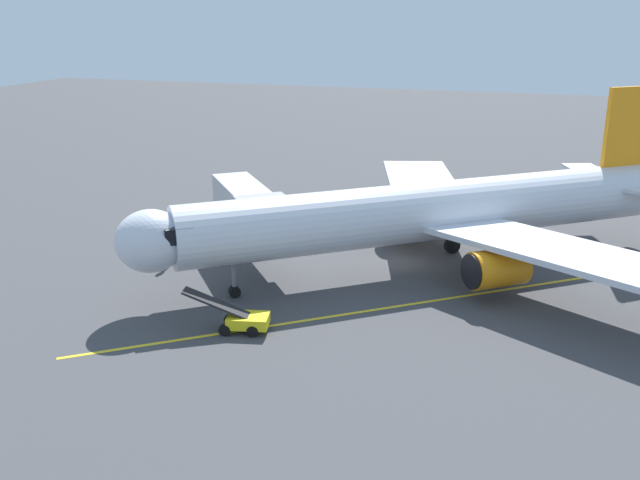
{
  "coord_description": "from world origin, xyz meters",
  "views": [
    {
      "loc": [
        -8.52,
        44.68,
        16.52
      ],
      "look_at": [
        4.31,
        5.31,
        3.0
      ],
      "focal_mm": 39.69,
      "sensor_mm": 36.0,
      "label": 1
    }
  ],
  "objects_px": {
    "jet_bridge": "(250,211)",
    "belt_loader_near_nose": "(243,319)",
    "airplane": "(439,212)",
    "ground_crew_marshaller": "(165,256)"
  },
  "relations": [
    {
      "from": "jet_bridge",
      "to": "belt_loader_near_nose",
      "type": "relative_size",
      "value": 2.15
    },
    {
      "from": "airplane",
      "to": "jet_bridge",
      "type": "height_order",
      "value": "airplane"
    },
    {
      "from": "ground_crew_marshaller",
      "to": "belt_loader_near_nose",
      "type": "relative_size",
      "value": 0.36
    },
    {
      "from": "ground_crew_marshaller",
      "to": "belt_loader_near_nose",
      "type": "distance_m",
      "value": 11.43
    },
    {
      "from": "ground_crew_marshaller",
      "to": "belt_loader_near_nose",
      "type": "bearing_deg",
      "value": 140.67
    },
    {
      "from": "jet_bridge",
      "to": "ground_crew_marshaller",
      "type": "distance_m",
      "value": 6.42
    },
    {
      "from": "jet_bridge",
      "to": "belt_loader_near_nose",
      "type": "height_order",
      "value": "jet_bridge"
    },
    {
      "from": "airplane",
      "to": "jet_bridge",
      "type": "xyz_separation_m",
      "value": [
        12.18,
        2.8,
        -0.24
      ]
    },
    {
      "from": "jet_bridge",
      "to": "belt_loader_near_nose",
      "type": "xyz_separation_m",
      "value": [
        -3.78,
        9.96,
        -3.05
      ]
    },
    {
      "from": "airplane",
      "to": "belt_loader_near_nose",
      "type": "relative_size",
      "value": 7.23
    }
  ]
}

